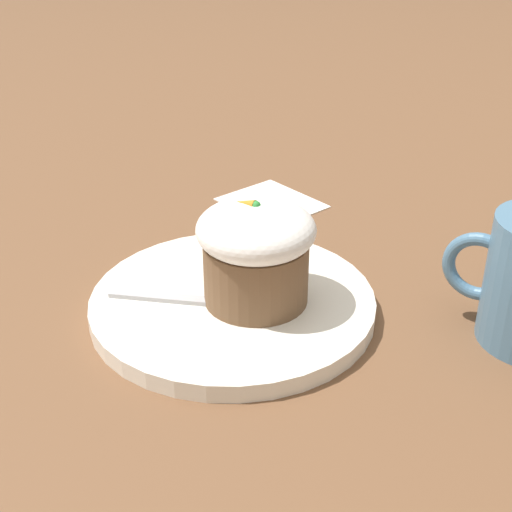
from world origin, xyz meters
The scene contains 5 objects.
ground_plane centered at (0.00, 0.00, 0.00)m, with size 4.00×4.00×0.00m, color brown.
dessert_plate centered at (0.00, 0.00, 0.01)m, with size 0.24×0.24×0.02m.
carrot_cake centered at (-0.02, -0.01, 0.06)m, with size 0.10×0.10×0.09m.
spoon centered at (0.00, 0.02, 0.02)m, with size 0.13×0.06×0.01m.
paper_napkin centered at (0.08, -0.21, 0.00)m, with size 0.12×0.11×0.00m.
Camera 1 is at (-0.27, 0.43, 0.33)m, focal length 50.00 mm.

